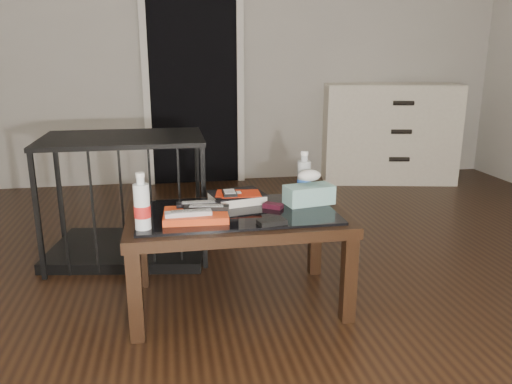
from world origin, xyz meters
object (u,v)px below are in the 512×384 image
pet_crate (128,217)px  water_bottle_right (304,175)px  tissue_box (309,195)px  coffee_table (237,224)px  textbook (237,197)px  dresser (388,133)px  water_bottle_left (142,201)px

pet_crate → water_bottle_right: (0.91, -0.56, 0.35)m
pet_crate → tissue_box: size_ratio=4.28×
coffee_table → pet_crate: (-0.55, 0.71, -0.17)m
pet_crate → textbook: bearing=-35.5°
pet_crate → textbook: 0.84m
dresser → pet_crate: bearing=-135.7°
coffee_table → tissue_box: 0.38m
water_bottle_right → tissue_box: (0.00, -0.09, -0.07)m
coffee_table → dresser: dresser is taller
textbook → tissue_box: 0.35m
pet_crate → water_bottle_right: 1.12m
textbook → tissue_box: size_ratio=1.09×
water_bottle_right → water_bottle_left: bearing=-157.3°
dresser → water_bottle_right: 2.46m
dresser → textbook: bearing=-118.6°
coffee_table → tissue_box: bearing=9.4°
pet_crate → tissue_box: pet_crate is taller
water_bottle_left → water_bottle_right: 0.84m
textbook → pet_crate: bearing=122.9°
textbook → tissue_box: bearing=-27.0°
coffee_table → textbook: (0.02, 0.15, 0.09)m
dresser → water_bottle_left: dresser is taller
water_bottle_left → textbook: bearing=36.0°
dresser → water_bottle_left: size_ratio=5.36×
coffee_table → water_bottle_left: (-0.42, -0.17, 0.18)m
textbook → water_bottle_right: bearing=-11.3°
coffee_table → dresser: bearing=51.5°
tissue_box → pet_crate: bearing=133.8°
pet_crate → water_bottle_left: (0.14, -0.88, 0.35)m
pet_crate → water_bottle_right: pet_crate is taller
dresser → tissue_box: 2.54m
pet_crate → water_bottle_left: pet_crate is taller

